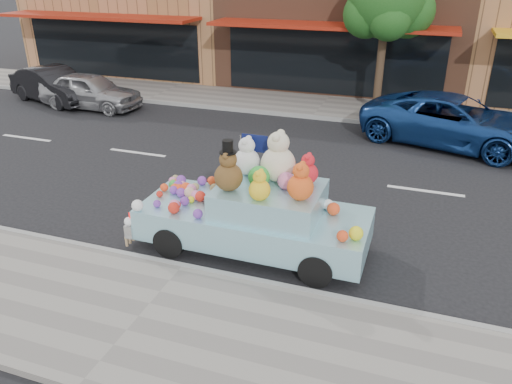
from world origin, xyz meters
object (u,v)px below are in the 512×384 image
at_px(street_tree, 387,5).
at_px(car_silver, 90,91).
at_px(art_car, 255,211).
at_px(car_blue, 454,121).
at_px(car_dark, 54,85).

distance_m(street_tree, car_silver, 11.02).
bearing_deg(art_car, car_silver, 140.82).
distance_m(car_silver, art_car, 11.79).
bearing_deg(car_silver, street_tree, -72.71).
xyz_separation_m(car_blue, car_dark, (-14.57, 0.15, -0.06)).
distance_m(car_silver, car_blue, 12.72).
bearing_deg(car_dark, street_tree, -59.96).
xyz_separation_m(car_blue, art_car, (-3.59, -7.59, 0.08)).
bearing_deg(street_tree, art_car, -95.81).
height_order(car_silver, art_car, art_car).
height_order(street_tree, art_car, street_tree).
height_order(car_silver, car_blue, car_blue).
bearing_deg(car_blue, art_car, 170.34).
distance_m(car_blue, art_car, 8.39).
height_order(street_tree, car_silver, street_tree).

